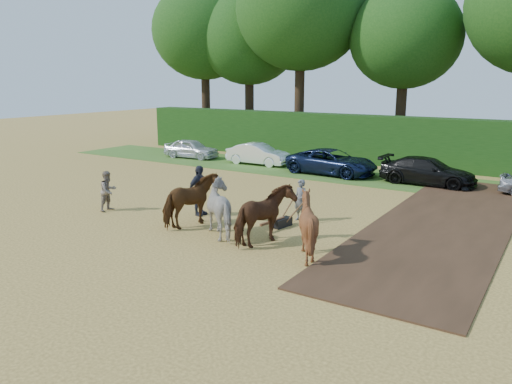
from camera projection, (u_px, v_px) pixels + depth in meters
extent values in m
plane|color=gold|center=(329.00, 276.00, 13.51)|extent=(120.00, 120.00, 0.00)
cube|color=#472D1C|center=(445.00, 223.00, 18.47)|extent=(4.50, 17.00, 0.05)
cube|color=#38601E|center=(445.00, 185.00, 25.02)|extent=(50.00, 5.00, 0.03)
cube|color=#14380F|center=(465.00, 146.00, 28.39)|extent=(46.00, 1.60, 3.00)
imported|color=tan|center=(108.00, 191.00, 20.10)|extent=(0.64, 0.81, 1.63)
imported|color=#252832|center=(199.00, 191.00, 19.36)|extent=(0.59, 1.20, 1.97)
imported|color=brown|center=(192.00, 201.00, 17.88)|extent=(1.39, 2.38, 1.89)
imported|color=beige|center=(226.00, 208.00, 16.91)|extent=(2.13, 1.91, 1.89)
imported|color=brown|center=(264.00, 216.00, 15.94)|extent=(1.39, 2.38, 1.89)
imported|color=brown|center=(308.00, 225.00, 14.97)|extent=(1.80, 1.96, 1.89)
cube|color=black|center=(282.00, 222.00, 18.01)|extent=(0.45, 0.85, 0.31)
cube|color=brown|center=(272.00, 221.00, 17.59)|extent=(0.31, 1.26, 0.09)
cylinder|color=brown|center=(287.00, 210.00, 18.42)|extent=(0.09, 0.92, 0.66)
cylinder|color=brown|center=(295.00, 212.00, 18.16)|extent=(0.34, 0.89, 0.66)
imported|color=gray|center=(301.00, 200.00, 18.64)|extent=(0.63, 0.47, 1.58)
imported|color=silver|center=(191.00, 149.00, 33.50)|extent=(3.91, 1.83, 1.30)
imported|color=white|center=(258.00, 154.00, 30.95)|extent=(4.06, 1.52, 1.33)
imported|color=#121D3A|center=(332.00, 162.00, 27.75)|extent=(5.21, 2.65, 1.41)
imported|color=black|center=(428.00, 171.00, 25.06)|extent=(4.79, 2.09, 1.37)
cylinder|color=#382616|center=(206.00, 107.00, 41.54)|extent=(0.70, 0.70, 5.85)
ellipsoid|color=#163F11|center=(204.00, 31.00, 40.20)|extent=(8.40, 8.40, 7.73)
cylinder|color=#382616|center=(249.00, 111.00, 39.91)|extent=(0.70, 0.70, 5.40)
ellipsoid|color=#163F11|center=(249.00, 38.00, 38.66)|extent=(7.80, 7.80, 7.18)
cylinder|color=#382616|center=(299.00, 106.00, 36.34)|extent=(0.70, 0.70, 6.53)
ellipsoid|color=#163F11|center=(301.00, 9.00, 34.85)|extent=(9.20, 9.20, 8.46)
cylinder|color=#382616|center=(400.00, 118.00, 34.06)|extent=(0.70, 0.70, 5.17)
ellipsoid|color=#163F11|center=(405.00, 37.00, 32.87)|extent=(7.40, 7.40, 6.81)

